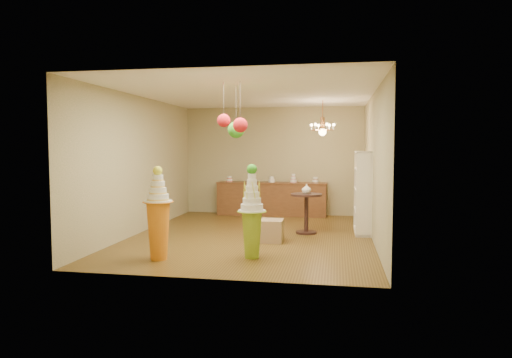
% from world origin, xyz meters
% --- Properties ---
extents(floor, '(6.50, 6.50, 0.00)m').
position_xyz_m(floor, '(0.00, 0.00, 0.00)').
color(floor, '#543C16').
rests_on(floor, ground).
extents(ceiling, '(6.50, 6.50, 0.00)m').
position_xyz_m(ceiling, '(0.00, 0.00, 3.00)').
color(ceiling, white).
rests_on(ceiling, ground).
extents(wall_back, '(5.00, 0.04, 3.00)m').
position_xyz_m(wall_back, '(0.00, 3.25, 1.50)').
color(wall_back, tan).
rests_on(wall_back, ground).
extents(wall_front, '(5.00, 0.04, 3.00)m').
position_xyz_m(wall_front, '(0.00, -3.25, 1.50)').
color(wall_front, tan).
rests_on(wall_front, ground).
extents(wall_left, '(0.04, 6.50, 3.00)m').
position_xyz_m(wall_left, '(-2.50, 0.00, 1.50)').
color(wall_left, tan).
rests_on(wall_left, ground).
extents(wall_right, '(0.04, 6.50, 3.00)m').
position_xyz_m(wall_right, '(2.50, 0.00, 1.50)').
color(wall_right, tan).
rests_on(wall_right, ground).
extents(pedestal_green, '(0.58, 0.58, 1.60)m').
position_xyz_m(pedestal_green, '(0.35, -1.91, 0.63)').
color(pedestal_green, '#8AAE26').
rests_on(pedestal_green, floor).
extents(pedestal_orange, '(0.49, 0.49, 1.57)m').
position_xyz_m(pedestal_orange, '(-1.17, -2.29, 0.63)').
color(pedestal_orange, orange).
rests_on(pedestal_orange, floor).
extents(burlap_riser, '(0.49, 0.49, 0.45)m').
position_xyz_m(burlap_riser, '(0.48, -0.53, 0.22)').
color(burlap_riser, '#947450').
rests_on(burlap_riser, floor).
extents(sideboard, '(3.04, 0.54, 1.16)m').
position_xyz_m(sideboard, '(0.00, 2.97, 0.48)').
color(sideboard, brown).
rests_on(sideboard, floor).
extents(shelving_unit, '(0.33, 1.20, 1.80)m').
position_xyz_m(shelving_unit, '(2.34, 0.80, 0.90)').
color(shelving_unit, silver).
rests_on(shelving_unit, floor).
extents(round_table, '(0.73, 0.73, 0.88)m').
position_xyz_m(round_table, '(1.12, 0.48, 0.57)').
color(round_table, black).
rests_on(round_table, floor).
extents(vase, '(0.24, 0.24, 0.21)m').
position_xyz_m(vase, '(1.12, 0.48, 0.98)').
color(vase, silver).
rests_on(vase, round_table).
extents(pom_red_left, '(0.25, 0.25, 0.87)m').
position_xyz_m(pom_red_left, '(0.15, -1.90, 2.26)').
color(pom_red_left, '#3B332A').
rests_on(pom_red_left, ceiling).
extents(pom_green_mid, '(0.30, 0.30, 0.95)m').
position_xyz_m(pom_green_mid, '(-0.02, -1.43, 2.20)').
color(pom_green_mid, '#3B332A').
rests_on(pom_green_mid, ceiling).
extents(pom_red_right, '(0.23, 0.23, 0.77)m').
position_xyz_m(pom_red_right, '(-0.16, -1.77, 2.35)').
color(pom_red_right, '#3B332A').
rests_on(pom_red_right, ceiling).
extents(chandelier, '(0.67, 0.67, 0.85)m').
position_xyz_m(chandelier, '(1.42, 1.58, 2.30)').
color(chandelier, '#C07843').
rests_on(chandelier, ceiling).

